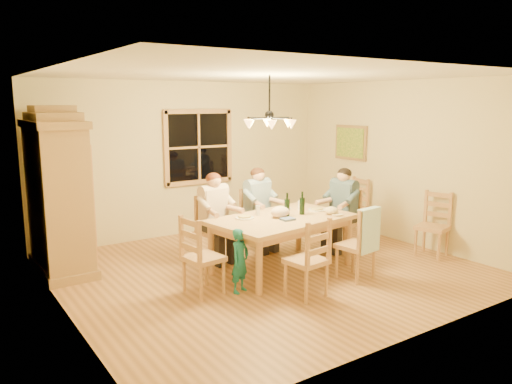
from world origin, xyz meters
TOP-DOWN VIEW (x-y plane):
  - floor at (0.00, 0.00)m, footprint 5.50×5.50m
  - ceiling at (0.00, 0.00)m, footprint 5.50×5.00m
  - wall_back at (0.00, 2.50)m, footprint 5.50×0.02m
  - wall_left at (-2.75, 0.00)m, footprint 0.02×5.00m
  - wall_right at (2.75, 0.00)m, footprint 0.02×5.00m
  - window at (0.20, 2.47)m, footprint 1.30×0.06m
  - painting at (2.71, 1.20)m, footprint 0.06×0.78m
  - chandelier at (-0.00, 0.00)m, footprint 0.77×0.68m
  - armoire at (-2.42, 1.60)m, footprint 0.66×1.40m
  - dining_table at (0.16, -0.09)m, footprint 2.08×1.44m
  - chair_far_left at (-0.45, 0.75)m, footprint 0.49×0.48m
  - chair_far_right at (0.41, 0.87)m, footprint 0.49×0.48m
  - chair_near_left at (-0.20, -1.07)m, footprint 0.49×0.48m
  - chair_near_right at (0.76, -0.94)m, footprint 0.49×0.48m
  - chair_end_left at (-1.18, -0.27)m, footprint 0.48×0.49m
  - chair_end_right at (1.49, 0.09)m, footprint 0.48×0.49m
  - adult_woman at (-0.45, 0.75)m, footprint 0.43×0.47m
  - adult_plaid_man at (0.41, 0.87)m, footprint 0.43×0.47m
  - adult_slate_man at (1.49, 0.09)m, footprint 0.47×0.43m
  - towel at (0.79, -1.12)m, footprint 0.39×0.15m
  - wine_bottle_a at (0.27, -0.07)m, footprint 0.08×0.08m
  - wine_bottle_b at (0.50, -0.11)m, footprint 0.08×0.08m
  - plate_woman at (-0.32, 0.13)m, footprint 0.26×0.26m
  - plate_plaid at (0.48, 0.33)m, footprint 0.26×0.26m
  - plate_slate at (0.85, -0.03)m, footprint 0.26×0.26m
  - wine_glass_a at (-0.06, 0.19)m, footprint 0.06×0.06m
  - wine_glass_b at (0.66, 0.14)m, footprint 0.06×0.06m
  - cap at (0.85, -0.34)m, footprint 0.20×0.20m
  - napkin at (0.11, -0.28)m, footprint 0.20×0.16m
  - cloth_bundle at (0.13, -0.09)m, footprint 0.28×0.22m
  - child at (-0.78, -0.49)m, footprint 0.35×0.29m
  - chair_spare_front at (2.45, -0.87)m, footprint 0.53×0.54m
  - chair_spare_back at (2.45, 0.85)m, footprint 0.46×0.48m

SIDE VIEW (x-z plane):
  - floor at x=0.00m, z-range 0.00..0.00m
  - chair_far_left at x=-0.45m, z-range -0.19..0.80m
  - chair_far_right at x=0.41m, z-range -0.19..0.80m
  - chair_near_left at x=-0.20m, z-range -0.19..0.80m
  - chair_near_right at x=0.76m, z-range -0.19..0.80m
  - chair_end_left at x=-1.18m, z-range -0.19..0.80m
  - chair_end_right at x=1.49m, z-range -0.19..0.80m
  - chair_spare_front at x=2.45m, z-range -0.19..0.80m
  - chair_spare_back at x=2.45m, z-range -0.19..0.80m
  - child at x=-0.78m, z-range 0.00..0.81m
  - dining_table at x=0.16m, z-range 0.28..1.04m
  - towel at x=0.79m, z-range 0.41..0.99m
  - plate_woman at x=-0.32m, z-range 0.76..0.78m
  - plate_plaid at x=0.48m, z-range 0.76..0.78m
  - plate_slate at x=0.85m, z-range 0.76..0.78m
  - napkin at x=0.11m, z-range 0.76..0.79m
  - cap at x=0.85m, z-range 0.76..0.87m
  - wine_glass_a at x=-0.06m, z-range 0.76..0.90m
  - wine_glass_b at x=0.66m, z-range 0.76..0.90m
  - cloth_bundle at x=0.13m, z-range 0.76..0.91m
  - adult_woman at x=-0.45m, z-range 0.40..1.28m
  - adult_plaid_man at x=0.41m, z-range 0.40..1.28m
  - adult_slate_man at x=1.49m, z-range 0.40..1.28m
  - wine_bottle_a at x=0.27m, z-range 0.76..1.09m
  - wine_bottle_b at x=0.50m, z-range 0.76..1.09m
  - armoire at x=-2.42m, z-range -0.09..2.21m
  - wall_back at x=0.00m, z-range 0.00..2.70m
  - wall_left at x=-2.75m, z-range 0.00..2.70m
  - wall_right at x=2.75m, z-range 0.00..2.70m
  - window at x=0.20m, z-range 0.90..2.20m
  - painting at x=2.71m, z-range 1.28..1.92m
  - chandelier at x=0.00m, z-range 1.72..2.43m
  - ceiling at x=0.00m, z-range 2.69..2.71m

